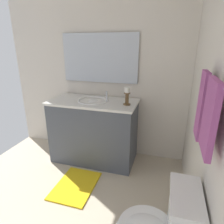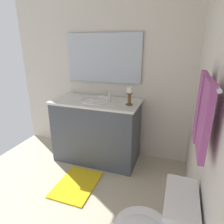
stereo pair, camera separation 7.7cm
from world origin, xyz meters
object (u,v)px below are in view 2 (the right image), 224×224
Objects in this scene: towel_bar at (211,79)px; towel_near_vanity at (200,107)px; bath_mat at (77,184)px; sink_basin at (96,103)px; mirror at (103,58)px; towel_center at (205,119)px; vanity_cabinet at (97,130)px; candle_holder_tall at (129,96)px.

towel_near_vanity is (-0.15, -0.02, -0.20)m from towel_bar.
towel_near_vanity is at bearing 72.50° from bath_mat.
sink_basin is at bearing -130.52° from towel_near_vanity.
mirror is at bearing -180.00° from bath_mat.
mirror is (-0.28, -0.00, 0.56)m from sink_basin.
towel_bar is at bearing 39.71° from mirror.
towel_center is (0.15, -0.02, -0.17)m from towel_bar.
towel_bar reaches higher than vanity_cabinet.
sink_basin is at bearing 179.91° from bath_mat.
sink_basin is 1.03× the size of towel_center.
sink_basin is 0.63m from mirror.
towel_bar is (1.14, 1.18, 0.97)m from vanity_cabinet.
towel_near_vanity is at bearing 49.48° from sink_basin.
candle_holder_tall is at bearing -146.93° from towel_bar.
vanity_cabinet is at bearing -95.06° from candle_holder_tall.
towel_near_vanity is 0.73× the size of bath_mat.
candle_holder_tall is 1.45m from towel_center.
candle_holder_tall is at bearing 55.29° from mirror.
vanity_cabinet is 2.90× the size of sink_basin.
vanity_cabinet is 1.91m from towel_center.
towel_near_vanity reaches higher than sink_basin.
sink_basin is at bearing -95.07° from candle_holder_tall.
towel_bar is at bearing 6.93° from towel_near_vanity.
bath_mat is (0.91, 0.00, -1.38)m from mirror.
bath_mat is at bearing -38.44° from candle_holder_tall.
mirror is at bearing -137.60° from towel_near_vanity.
towel_near_vanity is at bearing 36.27° from candle_holder_tall.
towel_near_vanity reaches higher than candle_holder_tall.
towel_bar is 1.90m from bath_mat.
bath_mat is at bearing -107.50° from towel_near_vanity.
candle_holder_tall is (0.04, 0.46, 0.55)m from vanity_cabinet.
sink_basin is 0.91× the size of towel_near_vanity.
towel_near_vanity is (1.27, 1.16, -0.19)m from mirror.
mirror is at bearing -143.48° from towel_center.
candle_holder_tall is 1.38m from towel_bar.
mirror is 1.73m from towel_near_vanity.
mirror is 1.65m from bath_mat.
towel_center is at bearing 42.02° from sink_basin.
towel_bar reaches higher than sink_basin.
candle_holder_tall reaches higher than vanity_cabinet.
towel_bar is 0.25m from towel_near_vanity.
towel_center reaches higher than sink_basin.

